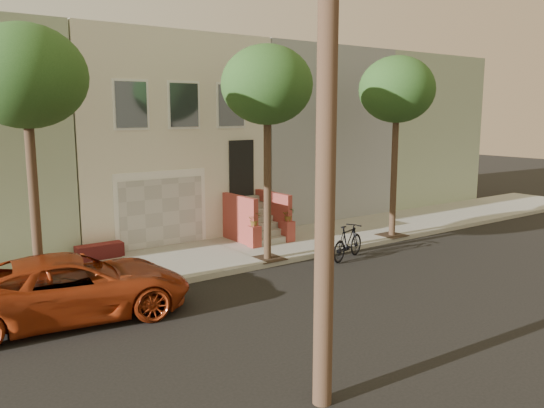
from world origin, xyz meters
TOP-DOWN VIEW (x-y plane):
  - ground at (0.00, 0.00)m, footprint 90.00×90.00m
  - sidewalk at (0.00, 5.35)m, footprint 40.00×3.70m
  - house_row at (0.00, 11.19)m, footprint 33.10×11.70m
  - tree_left at (-5.50, 3.90)m, footprint 2.70×2.57m
  - tree_mid at (1.00, 3.90)m, footprint 2.70×2.57m
  - tree_right at (6.50, 3.90)m, footprint 2.70×2.57m
  - pickup_truck at (-5.08, 2.79)m, footprint 5.42×3.07m
  - motorcycle at (3.31, 2.83)m, footprint 1.91×1.09m

SIDE VIEW (x-z plane):
  - ground at x=0.00m, z-range 0.00..0.00m
  - sidewalk at x=0.00m, z-range 0.00..0.15m
  - motorcycle at x=3.31m, z-range 0.00..1.10m
  - pickup_truck at x=-5.08m, z-range 0.00..1.43m
  - house_row at x=0.00m, z-range 0.14..7.14m
  - tree_left at x=-5.50m, z-range 2.11..8.41m
  - tree_mid at x=1.00m, z-range 2.11..8.41m
  - tree_right at x=6.50m, z-range 2.11..8.41m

